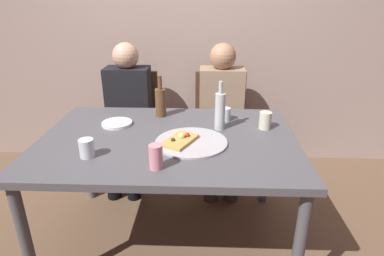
{
  "coord_description": "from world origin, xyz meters",
  "views": [
    {
      "loc": [
        0.21,
        -1.71,
        1.52
      ],
      "look_at": [
        0.14,
        0.03,
        0.8
      ],
      "focal_mm": 30.07,
      "sensor_mm": 36.0,
      "label": 1
    }
  ],
  "objects_px": {
    "wine_bottle": "(220,110)",
    "guest_in_beanie": "(221,111)",
    "tumbler_near": "(265,120)",
    "wine_glass": "(226,114)",
    "guest_in_sweater": "(127,110)",
    "chair_left": "(132,118)",
    "pizza_slice_last": "(180,140)",
    "beer_bottle": "(161,101)",
    "pizza_tray": "(191,142)",
    "plate_stack": "(117,123)",
    "chair_right": "(220,119)",
    "tumbler_far": "(87,148)",
    "dining_table": "(168,148)",
    "soda_can": "(156,157)"
  },
  "relations": [
    {
      "from": "wine_bottle",
      "to": "plate_stack",
      "type": "bearing_deg",
      "value": 176.3
    },
    {
      "from": "beer_bottle",
      "to": "guest_in_beanie",
      "type": "relative_size",
      "value": 0.24
    },
    {
      "from": "chair_left",
      "to": "pizza_slice_last",
      "type": "bearing_deg",
      "value": 116.52
    },
    {
      "from": "wine_bottle",
      "to": "wine_glass",
      "type": "relative_size",
      "value": 3.56
    },
    {
      "from": "chair_left",
      "to": "wine_bottle",
      "type": "bearing_deg",
      "value": 133.14
    },
    {
      "from": "tumbler_near",
      "to": "soda_can",
      "type": "xyz_separation_m",
      "value": [
        -0.6,
        -0.52,
        0.01
      ]
    },
    {
      "from": "plate_stack",
      "to": "guest_in_beanie",
      "type": "relative_size",
      "value": 0.16
    },
    {
      "from": "wine_bottle",
      "to": "wine_glass",
      "type": "distance_m",
      "value": 0.17
    },
    {
      "from": "beer_bottle",
      "to": "guest_in_sweater",
      "type": "relative_size",
      "value": 0.24
    },
    {
      "from": "soda_can",
      "to": "plate_stack",
      "type": "relative_size",
      "value": 0.63
    },
    {
      "from": "dining_table",
      "to": "guest_in_sweater",
      "type": "distance_m",
      "value": 0.88
    },
    {
      "from": "dining_table",
      "to": "chair_left",
      "type": "xyz_separation_m",
      "value": [
        -0.42,
        0.92,
        -0.16
      ]
    },
    {
      "from": "pizza_tray",
      "to": "beer_bottle",
      "type": "relative_size",
      "value": 1.46
    },
    {
      "from": "beer_bottle",
      "to": "dining_table",
      "type": "bearing_deg",
      "value": -76.59
    },
    {
      "from": "dining_table",
      "to": "guest_in_beanie",
      "type": "distance_m",
      "value": 0.84
    },
    {
      "from": "beer_bottle",
      "to": "soda_can",
      "type": "bearing_deg",
      "value": -84.51
    },
    {
      "from": "pizza_tray",
      "to": "tumbler_near",
      "type": "height_order",
      "value": "tumbler_near"
    },
    {
      "from": "guest_in_sweater",
      "to": "pizza_slice_last",
      "type": "bearing_deg",
      "value": 120.45
    },
    {
      "from": "beer_bottle",
      "to": "plate_stack",
      "type": "height_order",
      "value": "beer_bottle"
    },
    {
      "from": "plate_stack",
      "to": "chair_right",
      "type": "xyz_separation_m",
      "value": [
        0.7,
        0.74,
        -0.24
      ]
    },
    {
      "from": "wine_glass",
      "to": "chair_right",
      "type": "relative_size",
      "value": 0.09
    },
    {
      "from": "tumbler_near",
      "to": "wine_glass",
      "type": "bearing_deg",
      "value": 150.53
    },
    {
      "from": "chair_left",
      "to": "pizza_tray",
      "type": "bearing_deg",
      "value": 119.57
    },
    {
      "from": "wine_bottle",
      "to": "pizza_slice_last",
      "type": "bearing_deg",
      "value": -135.39
    },
    {
      "from": "pizza_slice_last",
      "to": "tumbler_far",
      "type": "xyz_separation_m",
      "value": [
        -0.46,
        -0.17,
        0.02
      ]
    },
    {
      "from": "dining_table",
      "to": "wine_bottle",
      "type": "relative_size",
      "value": 4.94
    },
    {
      "from": "plate_stack",
      "to": "chair_right",
      "type": "relative_size",
      "value": 0.21
    },
    {
      "from": "chair_right",
      "to": "beer_bottle",
      "type": "bearing_deg",
      "value": 52.19
    },
    {
      "from": "dining_table",
      "to": "wine_glass",
      "type": "bearing_deg",
      "value": 39.47
    },
    {
      "from": "beer_bottle",
      "to": "wine_glass",
      "type": "bearing_deg",
      "value": -8.57
    },
    {
      "from": "soda_can",
      "to": "chair_right",
      "type": "xyz_separation_m",
      "value": [
        0.37,
        1.28,
        -0.29
      ]
    },
    {
      "from": "guest_in_sweater",
      "to": "chair_left",
      "type": "bearing_deg",
      "value": -90.0
    },
    {
      "from": "tumbler_far",
      "to": "wine_glass",
      "type": "distance_m",
      "value": 0.92
    },
    {
      "from": "wine_bottle",
      "to": "guest_in_beanie",
      "type": "height_order",
      "value": "guest_in_beanie"
    },
    {
      "from": "wine_glass",
      "to": "chair_right",
      "type": "bearing_deg",
      "value": 89.94
    },
    {
      "from": "wine_bottle",
      "to": "guest_in_sweater",
      "type": "bearing_deg",
      "value": 139.32
    },
    {
      "from": "wine_bottle",
      "to": "soda_can",
      "type": "height_order",
      "value": "wine_bottle"
    },
    {
      "from": "soda_can",
      "to": "wine_glass",
      "type": "bearing_deg",
      "value": 60.56
    },
    {
      "from": "dining_table",
      "to": "soda_can",
      "type": "relative_size",
      "value": 12.22
    },
    {
      "from": "beer_bottle",
      "to": "chair_left",
      "type": "distance_m",
      "value": 0.74
    },
    {
      "from": "chair_left",
      "to": "guest_in_beanie",
      "type": "distance_m",
      "value": 0.8
    },
    {
      "from": "pizza_tray",
      "to": "soda_can",
      "type": "bearing_deg",
      "value": -118.57
    },
    {
      "from": "pizza_slice_last",
      "to": "beer_bottle",
      "type": "bearing_deg",
      "value": 110.3
    },
    {
      "from": "tumbler_near",
      "to": "chair_left",
      "type": "distance_m",
      "value": 1.3
    },
    {
      "from": "tumbler_near",
      "to": "guest_in_beanie",
      "type": "relative_size",
      "value": 0.09
    },
    {
      "from": "soda_can",
      "to": "guest_in_beanie",
      "type": "relative_size",
      "value": 0.1
    },
    {
      "from": "pizza_tray",
      "to": "wine_glass",
      "type": "distance_m",
      "value": 0.42
    },
    {
      "from": "dining_table",
      "to": "pizza_slice_last",
      "type": "height_order",
      "value": "pizza_slice_last"
    },
    {
      "from": "pizza_tray",
      "to": "plate_stack",
      "type": "xyz_separation_m",
      "value": [
        -0.49,
        0.26,
        0.0
      ]
    },
    {
      "from": "pizza_slice_last",
      "to": "wine_bottle",
      "type": "height_order",
      "value": "wine_bottle"
    }
  ]
}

